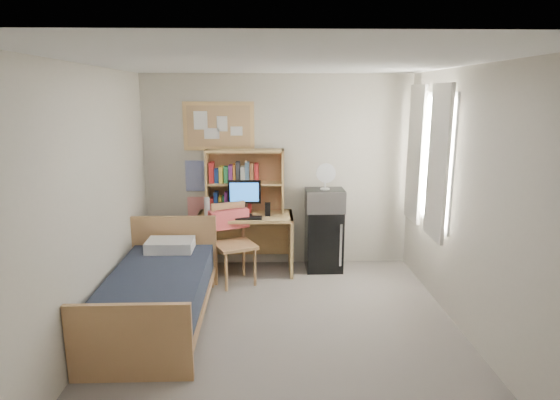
{
  "coord_description": "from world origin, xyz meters",
  "views": [
    {
      "loc": [
        -0.14,
        -4.2,
        2.32
      ],
      "look_at": [
        0.01,
        1.2,
        1.11
      ],
      "focal_mm": 30.0,
      "sensor_mm": 36.0,
      "label": 1
    }
  ],
  "objects_px": {
    "desk_chair": "(235,244)",
    "monitor": "(244,199)",
    "mini_fridge": "(324,240)",
    "bulletin_board": "(219,126)",
    "desk_fan": "(325,178)",
    "desk": "(245,243)",
    "bed": "(158,299)",
    "speaker_right": "(268,209)",
    "microwave": "(325,200)",
    "speaker_left": "(221,209)"
  },
  "relations": [
    {
      "from": "bed",
      "to": "monitor",
      "type": "xyz_separation_m",
      "value": [
        0.84,
        1.4,
        0.74
      ]
    },
    {
      "from": "bulletin_board",
      "to": "desk",
      "type": "relative_size",
      "value": 0.75
    },
    {
      "from": "desk_chair",
      "to": "monitor",
      "type": "xyz_separation_m",
      "value": [
        0.11,
        0.35,
        0.5
      ]
    },
    {
      "from": "desk_chair",
      "to": "bed",
      "type": "bearing_deg",
      "value": -149.13
    },
    {
      "from": "desk_chair",
      "to": "microwave",
      "type": "xyz_separation_m",
      "value": [
        1.17,
        0.46,
        0.45
      ]
    },
    {
      "from": "bulletin_board",
      "to": "desk_chair",
      "type": "distance_m",
      "value": 1.6
    },
    {
      "from": "bulletin_board",
      "to": "speaker_left",
      "type": "xyz_separation_m",
      "value": [
        0.04,
        -0.37,
        -1.05
      ]
    },
    {
      "from": "speaker_left",
      "to": "microwave",
      "type": "xyz_separation_m",
      "value": [
        1.36,
        0.11,
        0.09
      ]
    },
    {
      "from": "bulletin_board",
      "to": "desk_fan",
      "type": "distance_m",
      "value": 1.57
    },
    {
      "from": "speaker_left",
      "to": "microwave",
      "type": "relative_size",
      "value": 0.36
    },
    {
      "from": "bulletin_board",
      "to": "desk",
      "type": "bearing_deg",
      "value": -42.8
    },
    {
      "from": "speaker_right",
      "to": "desk_chair",
      "type": "bearing_deg",
      "value": -139.55
    },
    {
      "from": "microwave",
      "to": "bulletin_board",
      "type": "bearing_deg",
      "value": 169.07
    },
    {
      "from": "bed",
      "to": "monitor",
      "type": "relative_size",
      "value": 4.37
    },
    {
      "from": "desk_chair",
      "to": "monitor",
      "type": "distance_m",
      "value": 0.62
    },
    {
      "from": "desk_chair",
      "to": "bed",
      "type": "xyz_separation_m",
      "value": [
        -0.73,
        -1.05,
        -0.24
      ]
    },
    {
      "from": "speaker_left",
      "to": "mini_fridge",
      "type": "bearing_deg",
      "value": 5.99
    },
    {
      "from": "desk_chair",
      "to": "speaker_left",
      "type": "xyz_separation_m",
      "value": [
        -0.19,
        0.35,
        0.36
      ]
    },
    {
      "from": "desk",
      "to": "desk_chair",
      "type": "height_order",
      "value": "desk_chair"
    },
    {
      "from": "speaker_left",
      "to": "microwave",
      "type": "bearing_deg",
      "value": 5.15
    },
    {
      "from": "bed",
      "to": "desk_fan",
      "type": "distance_m",
      "value": 2.62
    },
    {
      "from": "microwave",
      "to": "monitor",
      "type": "bearing_deg",
      "value": -174.13
    },
    {
      "from": "bulletin_board",
      "to": "mini_fridge",
      "type": "bearing_deg",
      "value": -9.89
    },
    {
      "from": "speaker_right",
      "to": "bulletin_board",
      "type": "bearing_deg",
      "value": 149.88
    },
    {
      "from": "speaker_right",
      "to": "bed",
      "type": "bearing_deg",
      "value": -128.76
    },
    {
      "from": "mini_fridge",
      "to": "speaker_right",
      "type": "xyz_separation_m",
      "value": [
        -0.76,
        -0.14,
        0.46
      ]
    },
    {
      "from": "mini_fridge",
      "to": "desk",
      "type": "bearing_deg",
      "value": -176.28
    },
    {
      "from": "monitor",
      "to": "microwave",
      "type": "bearing_deg",
      "value": 6.61
    },
    {
      "from": "desk",
      "to": "monitor",
      "type": "distance_m",
      "value": 0.62
    },
    {
      "from": "monitor",
      "to": "speaker_right",
      "type": "bearing_deg",
      "value": 0.0
    },
    {
      "from": "desk_fan",
      "to": "monitor",
      "type": "bearing_deg",
      "value": -174.13
    },
    {
      "from": "monitor",
      "to": "speaker_right",
      "type": "distance_m",
      "value": 0.33
    },
    {
      "from": "mini_fridge",
      "to": "desk_fan",
      "type": "bearing_deg",
      "value": -90.0
    },
    {
      "from": "desk_chair",
      "to": "desk_fan",
      "type": "bearing_deg",
      "value": -2.87
    },
    {
      "from": "speaker_left",
      "to": "speaker_right",
      "type": "bearing_deg",
      "value": 0.0
    },
    {
      "from": "microwave",
      "to": "desk_fan",
      "type": "distance_m",
      "value": 0.3
    },
    {
      "from": "monitor",
      "to": "speaker_left",
      "type": "bearing_deg",
      "value": -180.0
    },
    {
      "from": "desk",
      "to": "mini_fridge",
      "type": "distance_m",
      "value": 1.06
    },
    {
      "from": "desk",
      "to": "mini_fridge",
      "type": "bearing_deg",
      "value": 4.46
    },
    {
      "from": "speaker_left",
      "to": "microwave",
      "type": "distance_m",
      "value": 1.36
    },
    {
      "from": "monitor",
      "to": "mini_fridge",
      "type": "bearing_deg",
      "value": 7.68
    },
    {
      "from": "monitor",
      "to": "desk_fan",
      "type": "height_order",
      "value": "desk_fan"
    },
    {
      "from": "mini_fridge",
      "to": "monitor",
      "type": "height_order",
      "value": "monitor"
    },
    {
      "from": "mini_fridge",
      "to": "monitor",
      "type": "bearing_deg",
      "value": -173.06
    },
    {
      "from": "speaker_left",
      "to": "desk_chair",
      "type": "bearing_deg",
      "value": -61.25
    },
    {
      "from": "bed",
      "to": "desk_fan",
      "type": "height_order",
      "value": "desk_fan"
    },
    {
      "from": "mini_fridge",
      "to": "speaker_right",
      "type": "relative_size",
      "value": 4.71
    },
    {
      "from": "bed",
      "to": "speaker_left",
      "type": "height_order",
      "value": "speaker_left"
    },
    {
      "from": "bed",
      "to": "speaker_left",
      "type": "bearing_deg",
      "value": 68.67
    },
    {
      "from": "bulletin_board",
      "to": "bed",
      "type": "height_order",
      "value": "bulletin_board"
    }
  ]
}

